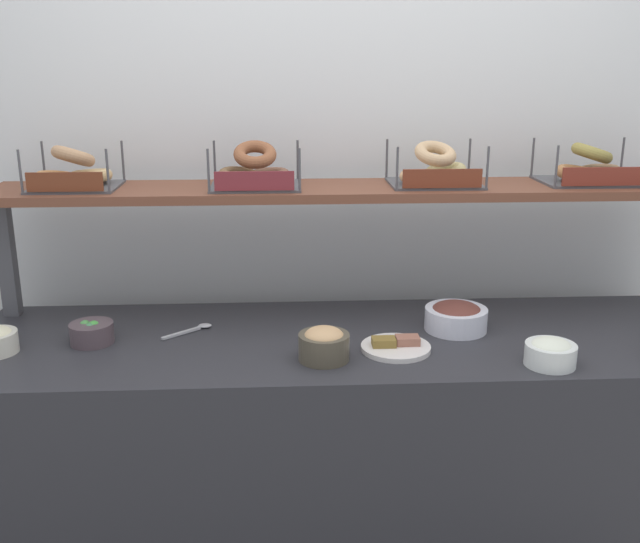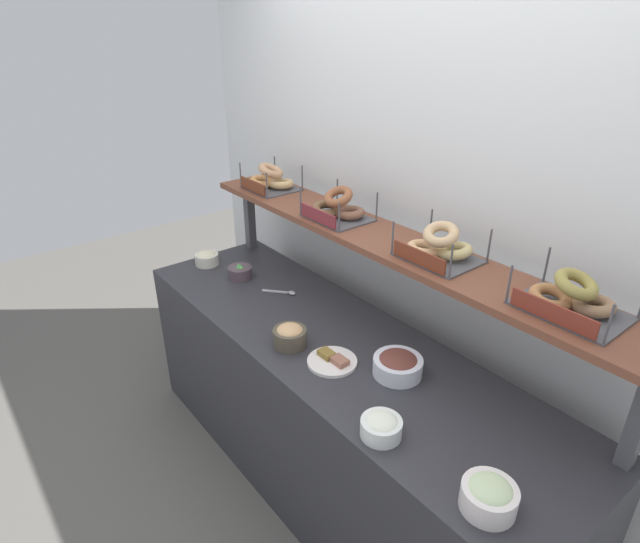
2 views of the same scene
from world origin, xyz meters
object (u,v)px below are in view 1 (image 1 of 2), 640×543
at_px(bowl_veggie_mix, 92,332).
at_px(bowl_chocolate_spread, 456,316).
at_px(serving_spoon_near_plate, 195,329).
at_px(bagel_basket_plain, 434,171).
at_px(bowl_hummus, 324,344).
at_px(serving_plate_white, 396,346).
at_px(bagel_basket_sesame, 74,174).
at_px(bagel_basket_everything, 590,170).
at_px(bowl_cream_cheese, 551,352).
at_px(bagel_basket_cinnamon_raisin, 255,172).

xyz_separation_m(bowl_veggie_mix, bowl_chocolate_spread, (1.14, 0.05, 0.01)).
distance_m(serving_spoon_near_plate, bagel_basket_plain, 0.94).
height_order(bowl_hummus, serving_plate_white, bowl_hummus).
distance_m(bowl_veggie_mix, bagel_basket_sesame, 0.53).
bearing_deg(serving_plate_white, bagel_basket_everything, 29.41).
bearing_deg(bowl_cream_cheese, serving_plate_white, 162.31).
height_order(serving_plate_white, bagel_basket_sesame, bagel_basket_sesame).
bearing_deg(bowl_hummus, bowl_cream_cheese, -6.69).
bearing_deg(bagel_basket_sesame, serving_plate_white, -21.14).
relative_size(serving_spoon_near_plate, bagel_basket_cinnamon_raisin, 0.50).
height_order(serving_spoon_near_plate, bagel_basket_plain, bagel_basket_plain).
bearing_deg(bowl_hummus, bagel_basket_plain, 48.66).
bearing_deg(bowl_veggie_mix, serving_plate_white, -6.70).
bearing_deg(bowl_chocolate_spread, serving_plate_white, -144.02).
xyz_separation_m(bowl_chocolate_spread, bagel_basket_everything, (0.49, 0.24, 0.43)).
xyz_separation_m(bowl_hummus, bagel_basket_everything, (0.93, 0.46, 0.43)).
bearing_deg(serving_plate_white, bagel_basket_sesame, 158.86).
height_order(bowl_veggie_mix, bowl_chocolate_spread, bowl_chocolate_spread).
bearing_deg(serving_plate_white, bowl_hummus, -164.90).
bearing_deg(serving_plate_white, serving_spoon_near_plate, 162.75).
relative_size(bowl_chocolate_spread, serving_spoon_near_plate, 1.35).
bearing_deg(bowl_veggie_mix, bagel_basket_plain, 14.44).
xyz_separation_m(bowl_veggie_mix, serving_plate_white, (0.92, -0.11, -0.02)).
bearing_deg(bagel_basket_plain, serving_spoon_near_plate, -165.99).
bearing_deg(bagel_basket_cinnamon_raisin, bowl_chocolate_spread, -18.74).
xyz_separation_m(bowl_veggie_mix, bagel_basket_sesame, (-0.09, 0.28, 0.44)).
relative_size(bowl_chocolate_spread, bowl_hummus, 1.35).
height_order(bowl_veggie_mix, serving_plate_white, bowl_veggie_mix).
distance_m(bowl_cream_cheese, bowl_hummus, 0.64).
height_order(serving_plate_white, bagel_basket_plain, bagel_basket_plain).
distance_m(bowl_chocolate_spread, bagel_basket_plain, 0.49).
relative_size(bowl_hummus, serving_spoon_near_plate, 1.00).
distance_m(bowl_hummus, bagel_basket_cinnamon_raisin, 0.64).
bearing_deg(bagel_basket_everything, bowl_chocolate_spread, -153.80).
xyz_separation_m(bowl_hummus, bagel_basket_plain, (0.40, 0.45, 0.43)).
xyz_separation_m(bowl_cream_cheese, bowl_hummus, (-0.64, 0.07, 0.01)).
xyz_separation_m(bowl_hummus, serving_plate_white, (0.22, 0.06, -0.04)).
xyz_separation_m(bowl_veggie_mix, serving_spoon_near_plate, (0.30, 0.08, -0.03)).
distance_m(bagel_basket_plain, bagel_basket_everything, 0.54).
relative_size(serving_plate_white, bagel_basket_cinnamon_raisin, 0.70).
distance_m(bowl_hummus, bagel_basket_everything, 1.12).
relative_size(bowl_veggie_mix, serving_spoon_near_plate, 0.89).
distance_m(bowl_veggie_mix, serving_spoon_near_plate, 0.31).
xyz_separation_m(bowl_veggie_mix, bowl_hummus, (0.70, -0.17, 0.01)).
height_order(bowl_cream_cheese, bagel_basket_cinnamon_raisin, bagel_basket_cinnamon_raisin).
distance_m(bowl_veggie_mix, bagel_basket_plain, 1.22).
bearing_deg(bowl_veggie_mix, serving_spoon_near_plate, 15.57).
height_order(bowl_veggie_mix, bowl_hummus, bowl_hummus).
bearing_deg(bagel_basket_cinnamon_raisin, bowl_hummus, -65.13).
height_order(bowl_cream_cheese, bagel_basket_sesame, bagel_basket_sesame).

